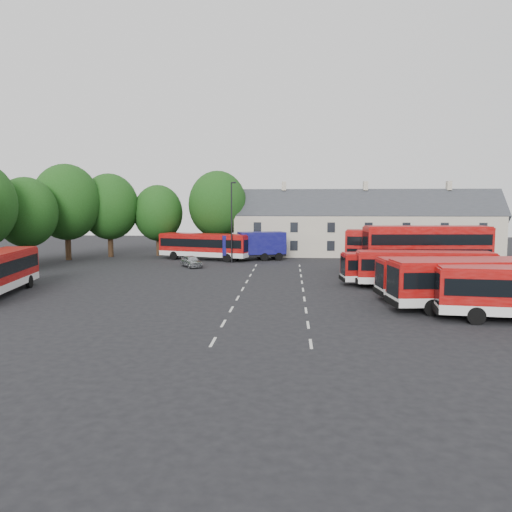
% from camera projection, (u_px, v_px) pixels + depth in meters
% --- Properties ---
extents(ground, '(140.00, 140.00, 0.00)m').
position_uv_depth(ground, '(240.00, 293.00, 39.45)').
color(ground, black).
rests_on(ground, ground).
extents(lane_markings, '(5.15, 33.80, 0.01)m').
position_uv_depth(lane_markings, '(273.00, 289.00, 41.26)').
color(lane_markings, beige).
rests_on(lane_markings, ground).
extents(treeline, '(29.92, 32.59, 12.01)m').
position_uv_depth(treeline, '(83.00, 207.00, 59.39)').
color(treeline, black).
rests_on(treeline, ground).
extents(terrace_houses, '(35.70, 7.13, 10.06)m').
position_uv_depth(terrace_houses, '(365.00, 227.00, 67.85)').
color(terrace_houses, beige).
rests_on(terrace_houses, ground).
extents(bus_row_b, '(12.24, 4.18, 3.39)m').
position_uv_depth(bus_row_b, '(482.00, 281.00, 32.71)').
color(bus_row_b, silver).
rests_on(bus_row_b, ground).
extents(bus_row_c, '(11.20, 3.61, 3.11)m').
position_uv_depth(bus_row_c, '(454.00, 275.00, 36.52)').
color(bus_row_c, silver).
rests_on(bus_row_c, ground).
extents(bus_row_d, '(11.12, 2.95, 3.12)m').
position_uv_depth(bus_row_d, '(424.00, 266.00, 41.44)').
color(bus_row_d, silver).
rests_on(bus_row_d, ground).
extents(bus_row_e, '(10.16, 3.31, 2.82)m').
position_uv_depth(bus_row_e, '(400.00, 266.00, 43.37)').
color(bus_row_e, silver).
rests_on(bus_row_e, ground).
extents(bus_dd_south, '(12.18, 3.78, 4.92)m').
position_uv_depth(bus_dd_south, '(427.00, 248.00, 48.36)').
color(bus_dd_south, silver).
rests_on(bus_dd_south, ground).
extents(bus_dd_north, '(10.86, 4.19, 4.35)m').
position_uv_depth(bus_dd_north, '(398.00, 248.00, 51.44)').
color(bus_dd_north, silver).
rests_on(bus_dd_north, ground).
extents(bus_north, '(11.95, 6.13, 3.31)m').
position_uv_depth(bus_north, '(205.00, 244.00, 62.71)').
color(bus_north, silver).
rests_on(bus_north, ground).
extents(box_truck, '(8.45, 4.91, 3.53)m').
position_uv_depth(box_truck, '(254.00, 245.00, 62.27)').
color(box_truck, black).
rests_on(box_truck, ground).
extents(silver_car, '(3.33, 4.07, 1.31)m').
position_uv_depth(silver_car, '(191.00, 261.00, 55.75)').
color(silver_car, '#A8ABB0').
rests_on(silver_car, ground).
extents(lamppost, '(0.67, 0.42, 9.63)m').
position_uv_depth(lamppost, '(232.00, 220.00, 59.37)').
color(lamppost, black).
rests_on(lamppost, ground).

